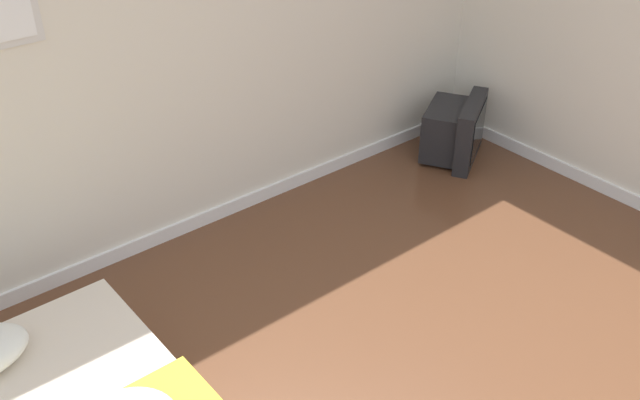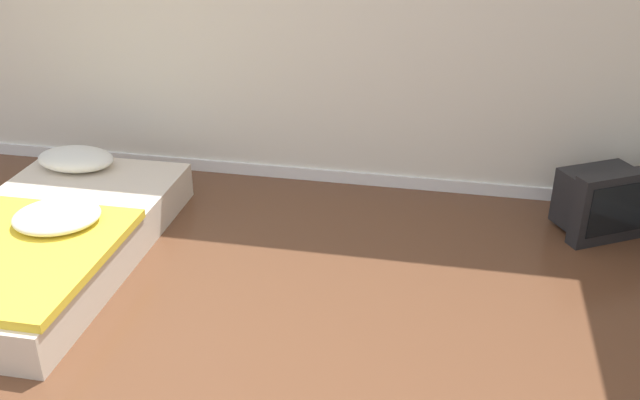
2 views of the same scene
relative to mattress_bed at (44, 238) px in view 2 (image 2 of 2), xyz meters
name	(u,v)px [view 2 (image 2 of 2)]	position (x,y,z in m)	size (l,w,h in m)	color
mattress_bed	(44,238)	(0.00, 0.00, 0.00)	(1.10, 1.97, 0.38)	beige
crt_tv	(604,201)	(3.22, 1.01, 0.07)	(0.64, 0.58, 0.45)	black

